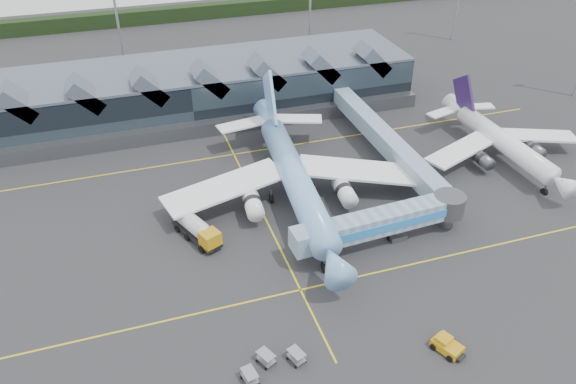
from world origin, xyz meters
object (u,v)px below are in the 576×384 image
object	(u,v)px
fuel_truck	(195,226)
pushback_tug	(447,345)
regional_jet	(500,140)
jet_bridge	(391,220)
main_airliner	(293,174)

from	to	relation	value
fuel_truck	pushback_tug	distance (m)	36.84
regional_jet	jet_bridge	distance (m)	32.16
fuel_truck	regional_jet	bearing A→B (deg)	-17.12
main_airliner	jet_bridge	world-z (taller)	main_airliner
jet_bridge	regional_jet	bearing A→B (deg)	24.60
main_airliner	jet_bridge	bearing A→B (deg)	-51.59
main_airliner	pushback_tug	world-z (taller)	main_airliner
main_airliner	pushback_tug	xyz separation A→B (m)	(6.72, -33.82, -3.68)
jet_bridge	pushback_tug	xyz separation A→B (m)	(-2.70, -19.63, -2.85)
main_airliner	fuel_truck	bearing A→B (deg)	-157.99
regional_jet	pushback_tug	size ratio (longest dim) A/B	8.01
main_airliner	regional_jet	xyz separation A→B (m)	(37.79, 0.95, -0.86)
jet_bridge	pushback_tug	world-z (taller)	jet_bridge
jet_bridge	fuel_truck	distance (m)	27.27
main_airliner	fuel_truck	world-z (taller)	main_airliner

